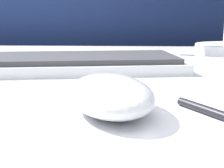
% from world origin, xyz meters
% --- Properties ---
extents(partition_panel, '(5.00, 0.03, 1.01)m').
position_xyz_m(partition_panel, '(0.00, 0.61, 0.51)').
color(partition_panel, navy).
rests_on(partition_panel, ground_plane).
extents(computer_mouse_near, '(0.11, 0.13, 0.03)m').
position_xyz_m(computer_mouse_near, '(0.07, -0.17, 0.75)').
color(computer_mouse_near, silver).
rests_on(computer_mouse_near, desk).
extents(keyboard, '(0.41, 0.20, 0.02)m').
position_xyz_m(keyboard, '(-0.03, 0.06, 0.75)').
color(keyboard, silver).
rests_on(keyboard, desk).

